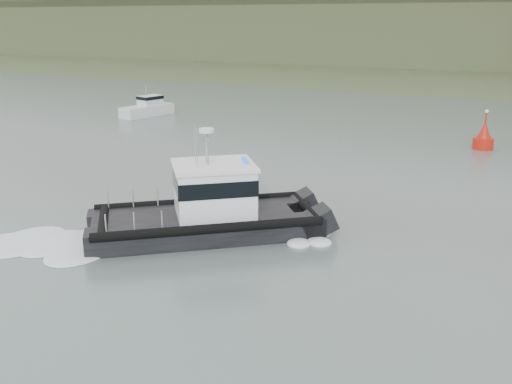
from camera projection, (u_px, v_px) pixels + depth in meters
ground at (148, 312)px, 22.47m from camera, size 400.00×400.00×0.00m
headlands at (478, 37)px, 128.53m from camera, size 500.00×105.36×27.12m
patrol_boat at (208, 208)px, 30.18m from camera, size 12.33×11.01×5.92m
motorboat at (148, 108)px, 67.44m from camera, size 3.79×7.00×3.66m
nav_buoy at (484, 138)px, 50.14m from camera, size 1.77×1.77×3.69m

